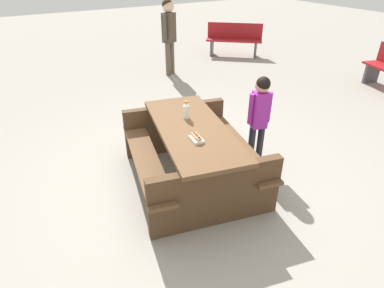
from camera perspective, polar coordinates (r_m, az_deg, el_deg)
The scene contains 7 objects.
ground_plane at distance 4.09m, azimuth -0.00°, elevation -6.35°, with size 30.00×30.00×0.00m, color gray.
picnic_table at distance 3.84m, azimuth -0.00°, elevation -1.03°, with size 2.06×1.75×0.75m.
soda_bottle at distance 3.86m, azimuth -1.04°, elevation 5.97°, with size 0.08×0.08×0.22m.
hotdog_tray at distance 3.40m, azimuth 0.79°, elevation 1.07°, with size 0.19×0.13×0.08m.
child_in_coat at distance 4.13m, azimuth 11.89°, elevation 5.87°, with size 0.22×0.29×1.21m.
park_bench_mid at distance 9.41m, azimuth 7.46°, elevation 17.96°, with size 1.27×1.41×0.85m.
bystander_adult at distance 7.60m, azimuth -4.13°, elevation 19.80°, with size 0.33×0.36×1.64m.
Camera 1 is at (2.83, -1.65, 2.45)m, focal length 30.15 mm.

